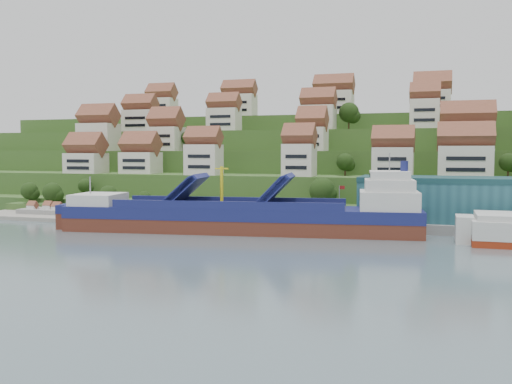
% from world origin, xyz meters
% --- Properties ---
extents(ground, '(300.00, 300.00, 0.00)m').
position_xyz_m(ground, '(0.00, 0.00, 0.00)').
color(ground, slate).
rests_on(ground, ground).
extents(quay, '(180.00, 14.00, 2.20)m').
position_xyz_m(quay, '(20.00, 15.00, 1.10)').
color(quay, gray).
rests_on(quay, ground).
extents(pebble_beach, '(45.00, 20.00, 1.00)m').
position_xyz_m(pebble_beach, '(-58.00, 12.00, 0.50)').
color(pebble_beach, gray).
rests_on(pebble_beach, ground).
extents(hillside, '(260.00, 128.00, 31.00)m').
position_xyz_m(hillside, '(0.00, 103.55, 10.66)').
color(hillside, '#2D4C1E').
rests_on(hillside, ground).
extents(hillside_village, '(154.76, 64.08, 28.53)m').
position_xyz_m(hillside_village, '(1.03, 60.69, 24.51)').
color(hillside_village, silver).
rests_on(hillside_village, ground).
extents(hillside_trees, '(135.87, 62.34, 30.86)m').
position_xyz_m(hillside_trees, '(-10.86, 46.44, 17.35)').
color(hillside_trees, '#213B13').
rests_on(hillside_trees, ground).
extents(warehouse, '(60.00, 15.00, 10.00)m').
position_xyz_m(warehouse, '(52.00, 17.00, 7.20)').
color(warehouse, '#265B67').
rests_on(warehouse, quay).
extents(flagpole, '(1.28, 0.16, 8.00)m').
position_xyz_m(flagpole, '(18.11, 10.00, 6.88)').
color(flagpole, gray).
rests_on(flagpole, quay).
extents(beach_huts, '(14.40, 3.70, 2.20)m').
position_xyz_m(beach_huts, '(-60.00, 10.75, 2.10)').
color(beach_huts, white).
rests_on(beach_huts, pebble_beach).
extents(cargo_ship, '(79.86, 22.93, 17.52)m').
position_xyz_m(cargo_ship, '(-0.40, 0.39, 3.33)').
color(cargo_ship, '#5C291C').
rests_on(cargo_ship, ground).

